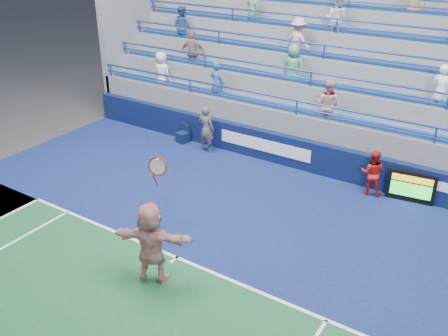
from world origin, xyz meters
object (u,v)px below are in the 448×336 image
Objects in this scene: judge_chair at (183,137)px; ball_girl at (372,173)px; serve_speed_board at (411,187)px; tennis_player at (151,243)px; line_judge at (206,129)px.

judge_chair is 0.49× the size of ball_girl.
tennis_player reaches higher than serve_speed_board.
serve_speed_board is at bearing 1.04° from judge_chair.
tennis_player reaches higher than line_judge.
ball_girl is at bearing -169.53° from serve_speed_board.
serve_speed_board is 1.95× the size of judge_chair.
judge_chair is 7.50m from ball_girl.
serve_speed_board is 8.32m from tennis_player.
judge_chair is (-8.65, -0.16, -0.26)m from serve_speed_board.
judge_chair is 1.41m from line_judge.
serve_speed_board is 1.22m from ball_girl.
tennis_player is (-4.13, -7.20, 0.55)m from serve_speed_board.
serve_speed_board is 0.43× the size of tennis_player.
line_judge is (1.24, -0.16, 0.65)m from judge_chair.
judge_chair is at bearing -8.59° from line_judge.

